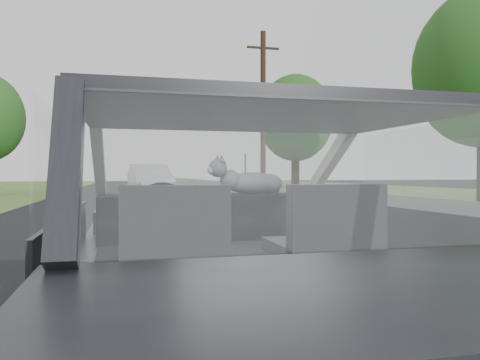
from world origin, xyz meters
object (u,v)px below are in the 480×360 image
cat (253,182)px  utility_pole (263,114)px  subject_car (240,248)px  other_car (150,181)px  highway_sign (245,173)px

cat → utility_pole: 19.65m
subject_car → cat: size_ratio=6.74×
other_car → highway_sign: (5.76, 4.15, 0.34)m
cat → other_car: 19.37m
cat → other_car: size_ratio=0.12×
cat → other_car: (0.29, 19.37, -0.29)m
subject_car → utility_pole: bearing=72.9°
highway_sign → other_car: bearing=-133.8°
cat → highway_sign: 24.29m
other_car → utility_pole: bearing=-12.8°
utility_pole → highway_sign: bearing=85.5°
cat → highway_sign: highway_sign is taller
cat → utility_pole: (5.67, 18.59, 2.92)m
subject_car → cat: bearing=68.1°
cat → utility_pole: bearing=58.6°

